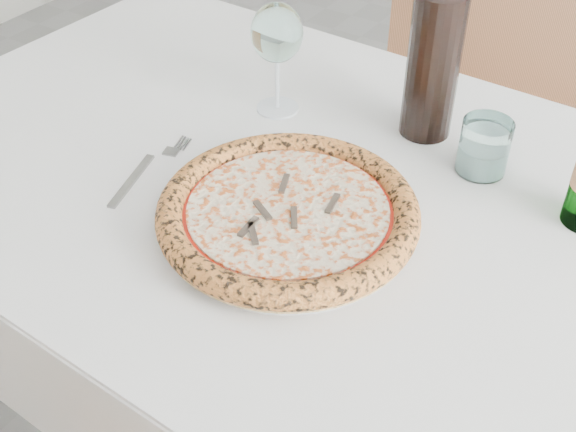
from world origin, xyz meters
The scene contains 8 objects.
dining_table centered at (-0.20, 0.13, 0.66)m, with size 1.43×0.88×0.76m.
chair_far centered at (-0.22, 0.90, 0.53)m, with size 0.61×0.61×0.93m.
plate centered at (-0.20, 0.03, 0.76)m, with size 0.31×0.31×0.02m.
pizza centered at (-0.20, 0.03, 0.78)m, with size 0.34×0.34×0.03m.
fork centered at (-0.43, 0.03, 0.76)m, with size 0.05×0.18×0.00m.
wine_glass centered at (-0.37, 0.27, 0.88)m, with size 0.08×0.08×0.18m.
tumbler centered at (-0.04, 0.29, 0.79)m, with size 0.07×0.07×0.08m.
wine_bottle centered at (-0.15, 0.34, 0.89)m, with size 0.08×0.08×0.32m.
Camera 1 is at (0.19, -0.56, 1.36)m, focal length 45.00 mm.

